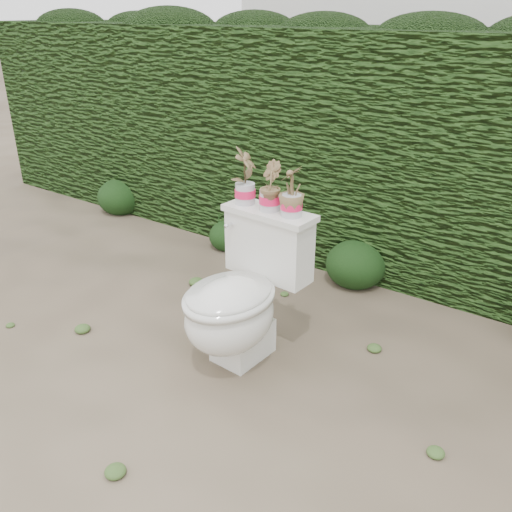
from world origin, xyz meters
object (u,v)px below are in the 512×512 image
Objects in this scene: potted_plant_left at (245,177)px; toilet at (240,300)px; potted_plant_right at (292,193)px; potted_plant_center at (270,188)px.

toilet is at bearing -161.46° from potted_plant_left.
potted_plant_right is at bearing -105.31° from potted_plant_left.
toilet is 0.61m from potted_plant_right.
potted_plant_left is at bearing 43.22° from potted_plant_center.
potted_plant_right is (0.15, 0.23, 0.54)m from toilet.
toilet is at bearing -43.24° from potted_plant_right.
toilet is 0.59m from potted_plant_center.
potted_plant_center is at bearing -105.31° from potted_plant_left.
potted_plant_left is 1.20× the size of potted_plant_center.
toilet is at bearing 132.50° from potted_plant_center.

